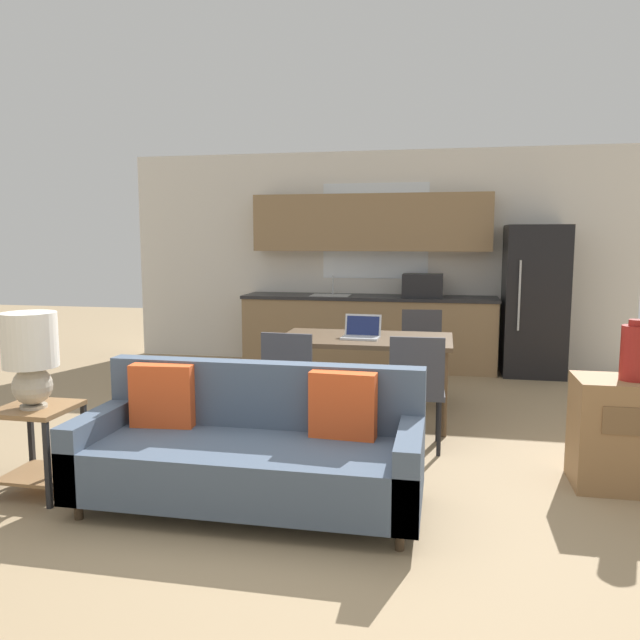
% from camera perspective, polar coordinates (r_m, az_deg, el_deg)
% --- Properties ---
extents(ground_plane, '(20.00, 20.00, 0.00)m').
position_cam_1_polar(ground_plane, '(3.85, -3.71, -17.12)').
color(ground_plane, '#9E8460').
extents(wall_back, '(6.40, 0.07, 2.70)m').
position_cam_1_polar(wall_back, '(8.07, 4.79, 5.67)').
color(wall_back, silver).
rests_on(wall_back, ground_plane).
extents(kitchen_counter, '(3.13, 0.65, 2.15)m').
position_cam_1_polar(kitchen_counter, '(7.80, 4.59, 1.83)').
color(kitchen_counter, '#8E704C').
rests_on(kitchen_counter, ground_plane).
extents(refrigerator, '(0.70, 0.70, 1.76)m').
position_cam_1_polar(refrigerator, '(7.73, 19.00, 1.68)').
color(refrigerator, black).
rests_on(refrigerator, ground_plane).
extents(dining_table, '(1.50, 0.87, 0.74)m').
position_cam_1_polar(dining_table, '(5.51, 4.18, -2.23)').
color(dining_table, brown).
rests_on(dining_table, ground_plane).
extents(couch, '(2.03, 0.80, 0.83)m').
position_cam_1_polar(couch, '(3.86, -6.20, -11.78)').
color(couch, '#3D2D1E').
rests_on(couch, ground_plane).
extents(side_table, '(0.44, 0.44, 0.56)m').
position_cam_1_polar(side_table, '(4.35, -24.38, -9.58)').
color(side_table, olive).
rests_on(side_table, ground_plane).
extents(table_lamp, '(0.33, 0.33, 0.59)m').
position_cam_1_polar(table_lamp, '(4.20, -24.95, -2.75)').
color(table_lamp, '#B2A893').
rests_on(table_lamp, side_table).
extents(vase, '(0.17, 0.17, 0.39)m').
position_cam_1_polar(vase, '(4.38, 26.84, -2.63)').
color(vase, maroon).
rests_on(vase, credenza).
extents(dining_chair_near_right, '(0.43, 0.43, 0.89)m').
position_cam_1_polar(dining_chair_near_right, '(4.77, 8.82, -6.03)').
color(dining_chair_near_right, '#38383D').
rests_on(dining_chair_near_right, ground_plane).
extents(dining_chair_near_left, '(0.44, 0.44, 0.89)m').
position_cam_1_polar(dining_chair_near_left, '(4.90, -2.63, -5.59)').
color(dining_chair_near_left, '#38383D').
rests_on(dining_chair_near_left, ground_plane).
extents(dining_chair_far_right, '(0.47, 0.47, 0.89)m').
position_cam_1_polar(dining_chair_far_right, '(6.29, 9.34, -2.77)').
color(dining_chair_far_right, '#38383D').
rests_on(dining_chair_far_right, ground_plane).
extents(laptop, '(0.33, 0.27, 0.20)m').
position_cam_1_polar(laptop, '(5.45, 3.82, -1.14)').
color(laptop, '#B7BABC').
rests_on(laptop, dining_table).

